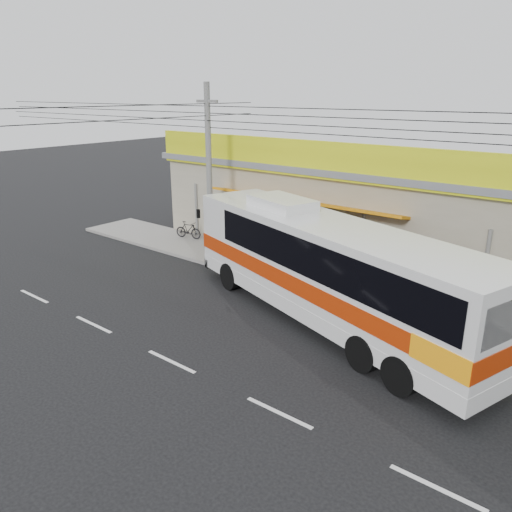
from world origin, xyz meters
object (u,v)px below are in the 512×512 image
at_px(utility_pole, 207,116).
at_px(motorbike_dark, 188,230).
at_px(coach_bus, 332,267).
at_px(motorbike_red, 263,248).

bearing_deg(utility_pole, motorbike_dark, 154.37).
relative_size(motorbike_dark, utility_pole, 0.05).
xyz_separation_m(coach_bus, utility_pole, (-8.08, 2.58, 4.56)).
bearing_deg(utility_pole, coach_bus, -17.71).
distance_m(coach_bus, motorbike_dark, 12.05).
height_order(motorbike_red, utility_pole, utility_pole).
height_order(coach_bus, motorbike_dark, coach_bus).
bearing_deg(coach_bus, utility_pole, -179.71).
bearing_deg(motorbike_dark, coach_bus, -123.62).
xyz_separation_m(coach_bus, motorbike_dark, (-11.23, 4.09, -1.52)).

